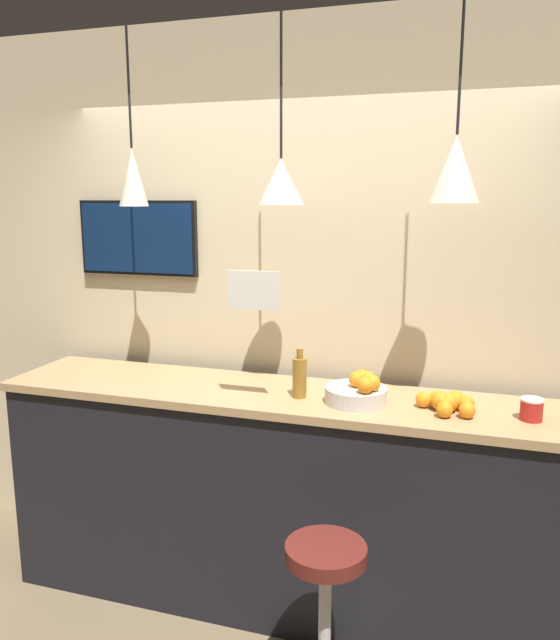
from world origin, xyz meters
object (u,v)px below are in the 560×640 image
(fruit_bowl, at_px, (358,391))
(juice_bottle, at_px, (300,377))
(mounted_tv, at_px, (138,238))
(spread_jar, at_px, (531,409))
(bar_stool, at_px, (325,607))

(fruit_bowl, xyz_separation_m, juice_bottle, (-0.27, 0.00, 0.04))
(fruit_bowl, relative_size, mounted_tv, 0.40)
(juice_bottle, xyz_separation_m, mounted_tv, (-1.04, 0.39, 0.59))
(spread_jar, xyz_separation_m, mounted_tv, (-2.04, 0.39, 0.64))
(bar_stool, bearing_deg, mounted_tv, 144.17)
(bar_stool, distance_m, mounted_tv, 2.09)
(juice_bottle, bearing_deg, bar_stool, -64.52)
(juice_bottle, distance_m, spread_jar, 1.00)
(fruit_bowl, xyz_separation_m, spread_jar, (0.73, 0.00, -0.01))
(bar_stool, height_order, mounted_tv, mounted_tv)
(juice_bottle, bearing_deg, spread_jar, 0.00)
(juice_bottle, relative_size, mounted_tv, 0.33)
(fruit_bowl, distance_m, juice_bottle, 0.28)
(bar_stool, relative_size, juice_bottle, 3.11)
(fruit_bowl, height_order, spread_jar, fruit_bowl)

